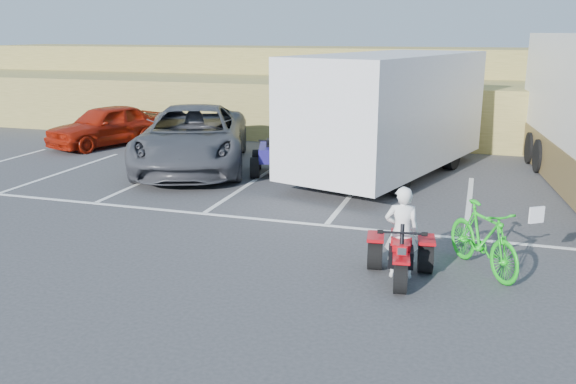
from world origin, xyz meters
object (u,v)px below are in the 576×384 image
(green_dirt_bike, at_px, (483,238))
(quad_atv_blue, at_px, (274,173))
(cargo_trailer, at_px, (389,111))
(red_car, at_px, (106,125))
(red_trike_atv, at_px, (399,280))
(quad_atv_green, at_px, (310,168))
(grey_pickup, at_px, (193,138))
(rider, at_px, (402,232))

(green_dirt_bike, xyz_separation_m, quad_atv_blue, (-5.47, 5.62, -0.56))
(green_dirt_bike, height_order, cargo_trailer, cargo_trailer)
(green_dirt_bike, height_order, quad_atv_blue, green_dirt_bike)
(red_car, bearing_deg, quad_atv_blue, 1.58)
(green_dirt_bike, distance_m, red_car, 14.59)
(red_trike_atv, xyz_separation_m, red_car, (-11.04, 8.70, 0.69))
(red_trike_atv, xyz_separation_m, quad_atv_green, (-3.48, 7.31, 0.00))
(green_dirt_bike, distance_m, quad_atv_blue, 7.86)
(green_dirt_bike, bearing_deg, cargo_trailer, 77.40)
(red_trike_atv, relative_size, grey_pickup, 0.23)
(quad_atv_blue, bearing_deg, quad_atv_green, 32.52)
(rider, bearing_deg, red_car, -45.40)
(rider, distance_m, grey_pickup, 9.16)
(rider, bearing_deg, quad_atv_blue, -63.43)
(green_dirt_bike, relative_size, red_car, 0.46)
(red_trike_atv, bearing_deg, quad_atv_blue, 116.07)
(green_dirt_bike, bearing_deg, grey_pickup, 110.26)
(red_car, height_order, quad_atv_green, red_car)
(green_dirt_bike, xyz_separation_m, red_car, (-12.25, 7.93, 0.13))
(red_trike_atv, height_order, quad_atv_green, red_trike_atv)
(cargo_trailer, bearing_deg, grey_pickup, -155.86)
(quad_atv_blue, xyz_separation_m, quad_atv_green, (0.78, 0.92, 0.00))
(quad_atv_green, bearing_deg, red_trike_atv, -80.52)
(grey_pickup, bearing_deg, rider, -63.13)
(rider, relative_size, green_dirt_bike, 0.79)
(cargo_trailer, height_order, quad_atv_green, cargo_trailer)
(quad_atv_blue, relative_size, quad_atv_green, 1.24)
(red_car, bearing_deg, cargo_trailer, 11.04)
(rider, height_order, quad_atv_green, rider)
(grey_pickup, distance_m, quad_atv_blue, 2.57)
(red_trike_atv, height_order, grey_pickup, grey_pickup)
(rider, xyz_separation_m, cargo_trailer, (-1.26, 6.94, 1.00))
(grey_pickup, height_order, red_car, grey_pickup)
(rider, relative_size, red_car, 0.36)
(green_dirt_bike, height_order, red_car, red_car)
(green_dirt_bike, xyz_separation_m, cargo_trailer, (-2.49, 6.33, 1.18))
(green_dirt_bike, bearing_deg, quad_atv_green, 91.58)
(quad_atv_green, bearing_deg, rider, -80.19)
(red_car, distance_m, quad_atv_blue, 7.20)
(grey_pickup, bearing_deg, red_trike_atv, -63.72)
(quad_atv_blue, bearing_deg, grey_pickup, 161.51)
(red_trike_atv, distance_m, quad_atv_green, 8.10)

